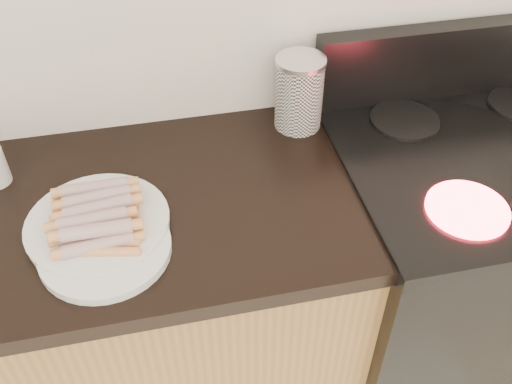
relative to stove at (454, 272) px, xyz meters
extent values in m
cube|color=black|center=(0.00, 0.00, -0.01)|extent=(0.76, 0.65, 0.90)
cube|color=black|center=(0.00, 0.00, 0.45)|extent=(0.76, 0.65, 0.01)
cube|color=black|center=(0.00, 0.28, 0.55)|extent=(0.76, 0.06, 0.20)
cylinder|color=#FF1E2D|center=(-0.17, -0.17, 0.46)|extent=(0.18, 0.18, 0.01)
cylinder|color=black|center=(-0.17, 0.17, 0.46)|extent=(0.18, 0.18, 0.01)
cylinder|color=white|center=(-0.96, -0.04, 0.45)|extent=(0.32, 0.32, 0.02)
cylinder|color=white|center=(-0.94, -0.12, 0.45)|extent=(0.36, 0.36, 0.02)
cylinder|color=maroon|center=(-0.96, -0.13, 0.48)|extent=(0.14, 0.04, 0.03)
cylinder|color=maroon|center=(-0.96, -0.09, 0.48)|extent=(0.14, 0.04, 0.03)
cylinder|color=maroon|center=(-0.96, -0.06, 0.48)|extent=(0.14, 0.04, 0.03)
cylinder|color=maroon|center=(-0.96, -0.03, 0.48)|extent=(0.14, 0.04, 0.03)
cylinder|color=maroon|center=(-0.96, 0.00, 0.48)|extent=(0.14, 0.04, 0.03)
cylinder|color=maroon|center=(-0.96, 0.04, 0.48)|extent=(0.14, 0.04, 0.03)
cylinder|color=maroon|center=(-0.96, -0.11, 0.50)|extent=(0.14, 0.04, 0.03)
cylinder|color=maroon|center=(-0.96, -0.08, 0.50)|extent=(0.14, 0.04, 0.03)
cylinder|color=maroon|center=(-0.96, -0.04, 0.50)|extent=(0.14, 0.04, 0.03)
cylinder|color=maroon|center=(-0.96, -0.01, 0.50)|extent=(0.14, 0.04, 0.03)
cylinder|color=maroon|center=(-0.96, 0.02, 0.50)|extent=(0.14, 0.04, 0.03)
cylinder|color=orange|center=(-0.94, -0.14, 0.47)|extent=(0.13, 0.05, 0.02)
cylinder|color=orange|center=(-0.94, -0.12, 0.47)|extent=(0.13, 0.05, 0.02)
cylinder|color=orange|center=(-0.94, -0.09, 0.47)|extent=(0.13, 0.05, 0.02)
cylinder|color=white|center=(-0.44, 0.23, 0.53)|extent=(0.12, 0.12, 0.18)
cylinder|color=silver|center=(-0.44, 0.23, 0.63)|extent=(0.12, 0.12, 0.01)
camera|label=1|loc=(-0.81, -0.94, 1.32)|focal=40.00mm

